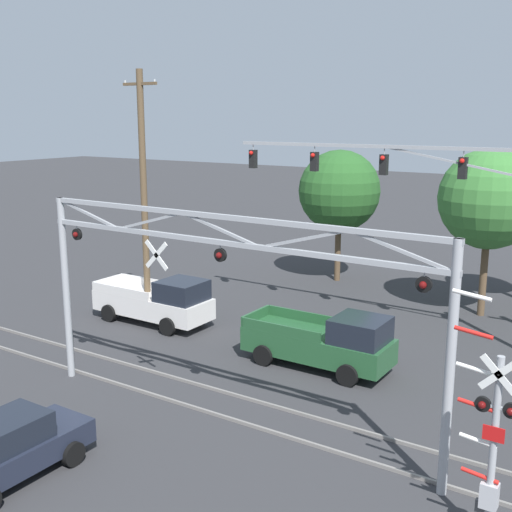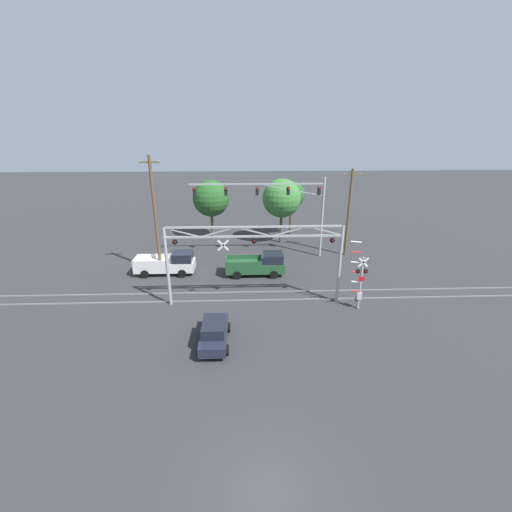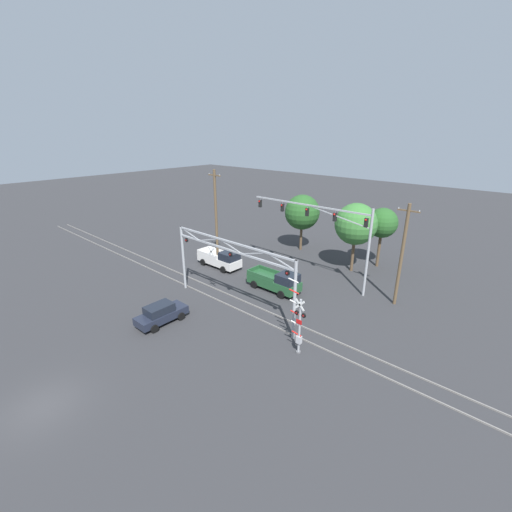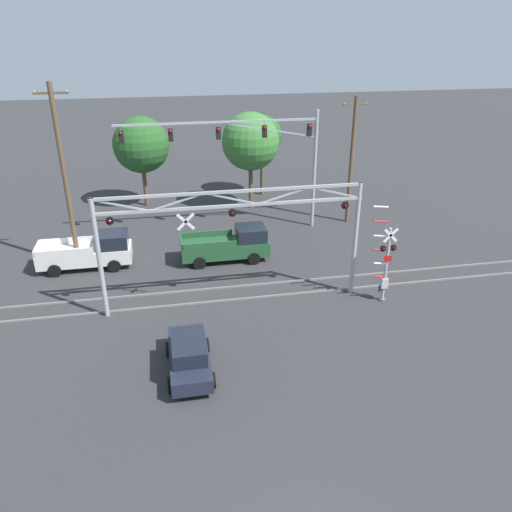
{
  "view_description": "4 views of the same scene",
  "coord_description": "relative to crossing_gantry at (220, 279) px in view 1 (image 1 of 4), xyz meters",
  "views": [
    {
      "loc": [
        10.31,
        0.91,
        8.85
      ],
      "look_at": [
        -1.06,
        18.31,
        4.28
      ],
      "focal_mm": 45.0,
      "sensor_mm": 36.0,
      "label": 1
    },
    {
      "loc": [
        -0.76,
        -8.9,
        12.9
      ],
      "look_at": [
        0.1,
        14.06,
        4.21
      ],
      "focal_mm": 24.0,
      "sensor_mm": 36.0,
      "label": 2
    },
    {
      "loc": [
        18.94,
        -3.26,
        14.65
      ],
      "look_at": [
        0.52,
        17.43,
        4.36
      ],
      "focal_mm": 24.0,
      "sensor_mm": 36.0,
      "label": 3
    },
    {
      "loc": [
        -3.21,
        -7.78,
        13.38
      ],
      "look_at": [
        1.62,
        17.17,
        1.56
      ],
      "focal_mm": 35.0,
      "sensor_mm": 36.0,
      "label": 4
    }
  ],
  "objects": [
    {
      "name": "sedan_waiting",
      "position": [
        -2.69,
        -5.26,
        -3.58
      ],
      "size": [
        1.9,
        4.16,
        1.62
      ],
      "color": "#1E2333",
      "rests_on": "ground_plane"
    },
    {
      "name": "utility_pole_left",
      "position": [
        -8.59,
        6.22,
        1.12
      ],
      "size": [
        1.8,
        0.28,
        10.72
      ],
      "color": "brown",
      "rests_on": "ground_plane"
    },
    {
      "name": "background_tree_far_right_verge",
      "position": [
        3.64,
        14.87,
        0.89
      ],
      "size": [
        4.42,
        4.42,
        7.5
      ],
      "color": "brown",
      "rests_on": "ground_plane"
    },
    {
      "name": "pickup_truck_lead",
      "position": [
        0.58,
        5.42,
        -3.39
      ],
      "size": [
        5.37,
        2.17,
        2.1
      ],
      "color": "#23512D",
      "rests_on": "ground_plane"
    },
    {
      "name": "rail_track_far",
      "position": [
        0.02,
        1.72,
        -4.34
      ],
      "size": [
        80.0,
        0.08,
        0.1
      ],
      "primitive_type": "cube",
      "color": "gray",
      "rests_on": "ground_plane"
    },
    {
      "name": "rail_track_near",
      "position": [
        0.02,
        0.28,
        -4.34
      ],
      "size": [
        80.0,
        0.08,
        0.1
      ],
      "primitive_type": "cube",
      "color": "gray",
      "rests_on": "ground_plane"
    },
    {
      "name": "crossing_signal_mast",
      "position": [
        7.76,
        -1.2,
        -2.33
      ],
      "size": [
        1.49,
        0.35,
        5.4
      ],
      "color": "#9EA0A5",
      "rests_on": "ground_plane"
    },
    {
      "name": "background_tree_far_left_verge",
      "position": [
        -4.6,
        16.99,
        0.52
      ],
      "size": [
        4.35,
        4.35,
        7.09
      ],
      "color": "brown",
      "rests_on": "ground_plane"
    },
    {
      "name": "traffic_signal_span",
      "position": [
        3.58,
        10.06,
        1.54
      ],
      "size": [
        13.46,
        0.39,
        8.25
      ],
      "color": "#9EA0A5",
      "rests_on": "ground_plane"
    },
    {
      "name": "crossing_gantry",
      "position": [
        0.0,
        0.0,
        0.0
      ],
      "size": [
        13.22,
        0.28,
        6.22
      ],
      "color": "#9EA0A5",
      "rests_on": "ground_plane"
    },
    {
      "name": "pickup_truck_following",
      "position": [
        -7.78,
        5.98,
        -3.39
      ],
      "size": [
        5.44,
        2.17,
        2.1
      ],
      "color": "silver",
      "rests_on": "ground_plane"
    }
  ]
}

